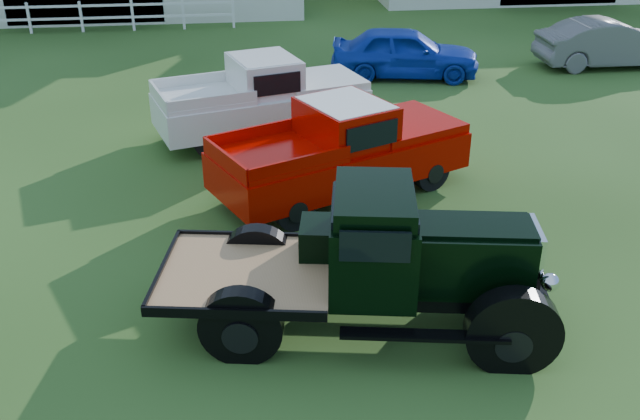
{
  "coord_description": "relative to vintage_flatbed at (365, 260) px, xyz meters",
  "views": [
    {
      "loc": [
        -1.15,
        -9.59,
        6.6
      ],
      "look_at": [
        0.2,
        1.2,
        1.05
      ],
      "focal_mm": 40.0,
      "sensor_mm": 36.0,
      "label": 1
    }
  ],
  "objects": [
    {
      "name": "misc_car_blue",
      "position": [
        3.68,
        13.0,
        -0.36
      ],
      "size": [
        4.93,
        2.72,
        1.59
      ],
      "primitive_type": "imported",
      "rotation": [
        0.0,
        0.0,
        1.38
      ],
      "color": "#0F30A8",
      "rests_on": "ground"
    },
    {
      "name": "white_pickup",
      "position": [
        -1.11,
        8.3,
        -0.16
      ],
      "size": [
        5.78,
        3.54,
        1.99
      ],
      "primitive_type": null,
      "rotation": [
        0.0,
        0.0,
        0.29
      ],
      "color": "silver",
      "rests_on": "ground"
    },
    {
      "name": "misc_car_grey",
      "position": [
        10.71,
        13.33,
        -0.37
      ],
      "size": [
        4.72,
        1.67,
        1.55
      ],
      "primitive_type": "imported",
      "rotation": [
        0.0,
        0.0,
        1.56
      ],
      "color": "#575758",
      "rests_on": "ground"
    },
    {
      "name": "vintage_flatbed",
      "position": [
        0.0,
        0.0,
        0.0
      ],
      "size": [
        6.12,
        3.28,
        2.3
      ],
      "primitive_type": null,
      "rotation": [
        0.0,
        0.0,
        -0.18
      ],
      "color": "black",
      "rests_on": "ground"
    },
    {
      "name": "ground",
      "position": [
        -0.63,
        0.7,
        -1.15
      ],
      "size": [
        120.0,
        120.0,
        0.0
      ],
      "primitive_type": "plane",
      "color": "#203C11"
    },
    {
      "name": "fence_rail",
      "position": [
        -8.63,
        20.7,
        -0.55
      ],
      "size": [
        14.2,
        0.16,
        1.2
      ],
      "primitive_type": null,
      "color": "white",
      "rests_on": "ground"
    },
    {
      "name": "red_pickup",
      "position": [
        0.36,
        4.7,
        -0.14
      ],
      "size": [
        5.95,
        4.27,
        2.03
      ],
      "primitive_type": null,
      "rotation": [
        0.0,
        0.0,
        0.43
      ],
      "color": "#B40600",
      "rests_on": "ground"
    }
  ]
}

